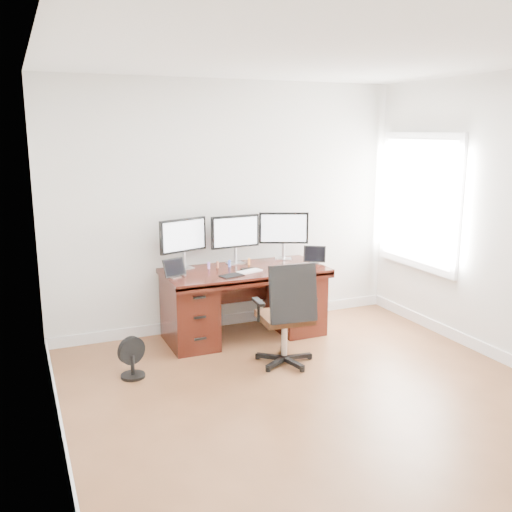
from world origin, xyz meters
name	(u,v)px	position (x,y,z in m)	size (l,w,h in m)	color
ground	(330,410)	(0.00, 0.00, 0.00)	(4.50, 4.50, 0.00)	brown
back_wall	(229,207)	(0.00, 2.25, 1.35)	(4.00, 0.10, 2.70)	white
desk	(244,300)	(0.00, 1.83, 0.40)	(1.70, 0.80, 0.75)	#39120B
office_chair	(286,331)	(0.08, 0.96, 0.33)	(0.59, 0.58, 1.01)	black
floor_fan	(132,358)	(-1.31, 1.24, 0.18)	(0.26, 0.22, 0.37)	black
monitor_left	(183,237)	(-0.58, 2.07, 1.09)	(0.53, 0.20, 0.53)	silver
monitor_center	(235,233)	(0.00, 2.07, 1.09)	(0.55, 0.15, 0.53)	silver
monitor_right	(284,230)	(0.58, 2.07, 1.09)	(0.52, 0.25, 0.53)	silver
tablet_left	(175,269)	(-0.77, 1.75, 0.84)	(0.25, 0.14, 0.19)	silver
tablet_right	(315,255)	(0.81, 1.75, 0.84)	(0.24, 0.19, 0.19)	silver
keyboard	(250,271)	(0.00, 1.66, 0.76)	(0.26, 0.11, 0.01)	white
trackpad	(277,270)	(0.28, 1.61, 0.76)	(0.12, 0.12, 0.01)	silver
drawing_tablet	(232,276)	(-0.23, 1.58, 0.76)	(0.23, 0.14, 0.01)	black
phone	(248,269)	(0.03, 1.77, 0.76)	(0.14, 0.07, 0.01)	black
figurine_purple	(209,265)	(-0.35, 1.95, 0.79)	(0.03, 0.03, 0.08)	#AB7EE7
figurine_brown	(218,264)	(-0.25, 1.95, 0.79)	(0.03, 0.03, 0.08)	#8F5C3F
figurine_blue	(229,263)	(-0.12, 1.95, 0.79)	(0.03, 0.03, 0.08)	#4D73EF
figurine_orange	(249,261)	(0.11, 1.95, 0.79)	(0.03, 0.03, 0.08)	#FB963C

